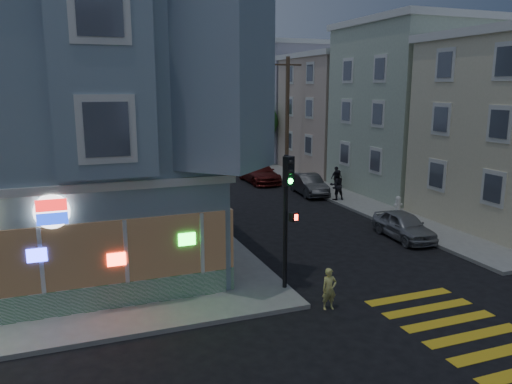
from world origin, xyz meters
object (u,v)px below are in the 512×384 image
pedestrian_b (336,178)px  pedestrian_a (337,185)px  fire_hydrant (398,203)px  street_tree_near (261,122)px  running_child (329,289)px  parked_car_d (241,160)px  parked_car_b (309,185)px  parked_car_a (404,225)px  utility_pole (287,115)px  traffic_signal (288,200)px  street_tree_far (233,117)px  parked_car_c (259,173)px

pedestrian_b → pedestrian_a: bearing=49.8°
fire_hydrant → street_tree_near: bearing=92.4°
running_child → parked_car_d: parked_car_d is taller
parked_car_b → fire_hydrant: bearing=-64.4°
pedestrian_b → parked_car_a: 11.07m
utility_pole → fire_hydrant: utility_pole is taller
pedestrian_b → parked_car_d: pedestrian_b is taller
traffic_signal → fire_hydrant: traffic_signal is taller
street_tree_far → parked_car_c: 15.90m
utility_pole → street_tree_far: bearing=89.2°
running_child → parked_car_d: bearing=80.9°
utility_pole → parked_car_d: (-1.83, 5.73, -4.12)m
fire_hydrant → utility_pole: bearing=94.5°
traffic_signal → pedestrian_b: bearing=33.2°
parked_car_b → traffic_signal: (-7.88, -14.05, 2.58)m
parked_car_a → pedestrian_b: bearing=80.5°
utility_pole → parked_car_a: (-1.57, -16.77, -4.16)m
parked_car_b → parked_car_c: size_ratio=0.81×
street_tree_near → fire_hydrant: 19.14m
parked_car_c → fire_hydrant: parked_car_c is taller
parked_car_b → traffic_signal: size_ratio=0.89×
street_tree_near → parked_car_d: bearing=-172.5°
street_tree_near → pedestrian_b: (0.80, -12.01, -3.03)m
parked_car_a → parked_car_d: bearing=94.6°
street_tree_near → parked_car_d: 3.85m
running_child → pedestrian_a: 15.29m
street_tree_near → street_tree_far: 8.00m
street_tree_far → pedestrian_a: (-0.90, -23.03, -2.87)m
utility_pole → parked_car_d: bearing=107.7°
street_tree_near → parked_car_d: size_ratio=1.09×
running_child → parked_car_b: bearing=69.8°
street_tree_far → parked_car_d: street_tree_far is taller
pedestrian_a → utility_pole: bearing=-92.1°
utility_pole → parked_car_b: bearing=-101.3°
parked_car_a → parked_car_b: size_ratio=0.91×
utility_pole → pedestrian_a: (-0.70, -9.03, -3.73)m
parked_car_c → running_child: bearing=-105.0°
parked_car_b → parked_car_c: 5.42m
parked_car_d → street_tree_near: bearing=7.4°
pedestrian_a → parked_car_a: 7.80m
utility_pole → parked_car_b: size_ratio=2.22×
street_tree_near → running_child: 29.68m
running_child → parked_car_c: (5.65, 20.92, 0.05)m
running_child → parked_car_d: size_ratio=0.27×
utility_pole → running_child: (-8.46, -22.20, -4.13)m
utility_pole → parked_car_c: bearing=-155.5°
utility_pole → parked_car_c: 5.11m
traffic_signal → parked_car_d: bearing=52.6°
street_tree_far → street_tree_near: bearing=-90.0°
parked_car_a → parked_car_b: bearing=92.4°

